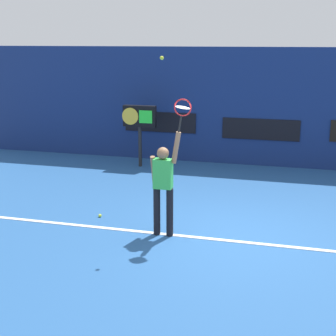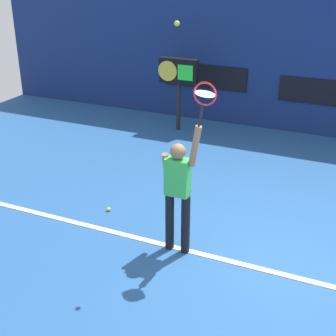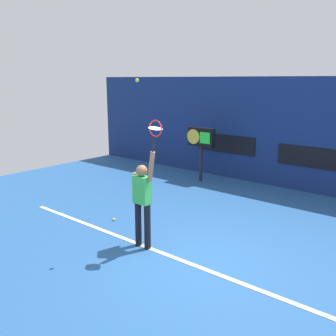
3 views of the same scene
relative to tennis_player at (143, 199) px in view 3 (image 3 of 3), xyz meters
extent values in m
plane|color=#23518C|center=(1.25, 0.30, -1.01)|extent=(18.00, 18.00, 0.00)
cube|color=navy|center=(1.25, 5.98, 0.67)|extent=(18.00, 0.20, 3.37)
cube|color=black|center=(1.25, 5.86, 0.06)|extent=(2.20, 0.03, 0.60)
cube|color=black|center=(-1.75, 5.86, 0.14)|extent=(2.20, 0.03, 0.60)
cube|color=white|center=(1.25, 0.02, -1.01)|extent=(10.00, 0.10, 0.01)
cylinder|color=black|center=(-0.12, 0.00, -0.55)|extent=(0.13, 0.13, 0.92)
cylinder|color=black|center=(0.13, 0.00, -0.55)|extent=(0.13, 0.13, 0.92)
cube|color=green|center=(0.00, 0.00, 0.18)|extent=(0.34, 0.20, 0.55)
sphere|color=#8C6647|center=(0.00, 0.00, 0.57)|extent=(0.22, 0.22, 0.22)
cylinder|color=#8C6647|center=(0.24, 0.00, 0.69)|extent=(0.18, 0.09, 0.59)
cylinder|color=#8C6647|center=(-0.20, 0.08, 0.21)|extent=(0.09, 0.23, 0.58)
cylinder|color=black|center=(0.31, 0.00, 1.12)|extent=(0.08, 0.03, 0.30)
torus|color=red|center=(0.36, 0.00, 1.41)|extent=(0.36, 0.02, 0.36)
cylinder|color=silver|center=(0.36, 0.00, 1.41)|extent=(0.26, 0.27, 0.05)
sphere|color=#CCE033|center=(0.01, -0.10, 2.26)|extent=(0.07, 0.07, 0.07)
cylinder|color=black|center=(-2.07, 4.90, -0.43)|extent=(0.10, 0.10, 1.16)
cube|color=black|center=(-2.07, 4.90, 0.45)|extent=(0.95, 0.18, 0.60)
cylinder|color=gold|center=(-2.32, 4.80, 0.45)|extent=(0.48, 0.02, 0.48)
cube|color=#26D833|center=(-1.86, 4.80, 0.45)|extent=(0.38, 0.02, 0.36)
sphere|color=#CCE033|center=(-1.53, 0.59, -0.98)|extent=(0.07, 0.07, 0.07)
camera|label=1|loc=(2.40, -8.53, 2.58)|focal=53.71mm
camera|label=2|loc=(2.34, -5.57, 3.04)|focal=51.40mm
camera|label=3|loc=(4.92, -5.07, 2.28)|focal=40.47mm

